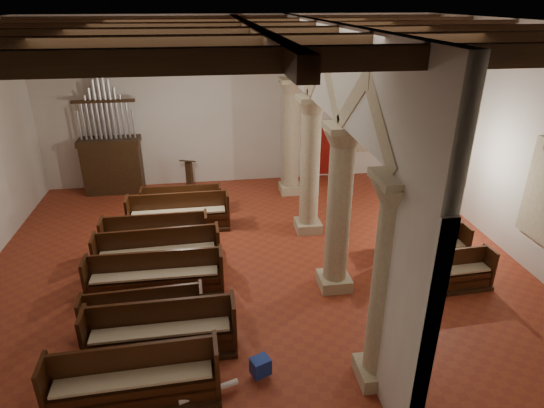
{
  "coord_description": "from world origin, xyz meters",
  "views": [
    {
      "loc": [
        -1.05,
        -10.54,
        6.49
      ],
      "look_at": [
        0.55,
        0.5,
        1.41
      ],
      "focal_mm": 30.0,
      "sensor_mm": 36.0,
      "label": 1
    }
  ],
  "objects": [
    {
      "name": "floor",
      "position": [
        0.0,
        0.0,
        0.0
      ],
      "size": [
        14.0,
        14.0,
        0.0
      ],
      "primitive_type": "plane",
      "color": "maroon",
      "rests_on": "ground"
    },
    {
      "name": "ceiling",
      "position": [
        0.0,
        0.0,
        6.0
      ],
      "size": [
        14.0,
        14.0,
        0.0
      ],
      "primitive_type": "plane",
      "rotation": [
        3.14,
        0.0,
        0.0
      ],
      "color": "black",
      "rests_on": "wall_back"
    },
    {
      "name": "wall_back",
      "position": [
        0.0,
        6.0,
        3.0
      ],
      "size": [
        14.0,
        0.02,
        6.0
      ],
      "primitive_type": "cube",
      "color": "silver",
      "rests_on": "floor"
    },
    {
      "name": "wall_front",
      "position": [
        0.0,
        -6.0,
        3.0
      ],
      "size": [
        14.0,
        0.02,
        6.0
      ],
      "primitive_type": "cube",
      "color": "silver",
      "rests_on": "floor"
    },
    {
      "name": "wall_right",
      "position": [
        7.0,
        0.0,
        3.0
      ],
      "size": [
        0.02,
        12.0,
        6.0
      ],
      "primitive_type": "cube",
      "color": "silver",
      "rests_on": "floor"
    },
    {
      "name": "ceiling_beams",
      "position": [
        0.0,
        0.0,
        5.82
      ],
      "size": [
        13.8,
        11.8,
        0.3
      ],
      "primitive_type": null,
      "color": "#32210F",
      "rests_on": "wall_back"
    },
    {
      "name": "arcade",
      "position": [
        1.8,
        0.0,
        3.56
      ],
      "size": [
        0.9,
        11.9,
        6.0
      ],
      "color": "#C0B48F",
      "rests_on": "floor"
    },
    {
      "name": "window_right_b",
      "position": [
        6.98,
        2.5,
        2.2
      ],
      "size": [
        0.03,
        1.0,
        2.2
      ],
      "primitive_type": "cube",
      "color": "#316E58",
      "rests_on": "wall_right"
    },
    {
      "name": "window_back",
      "position": [
        5.0,
        5.98,
        2.2
      ],
      "size": [
        1.0,
        0.03,
        2.2
      ],
      "primitive_type": "cube",
      "color": "#316E58",
      "rests_on": "wall_back"
    },
    {
      "name": "pipe_organ",
      "position": [
        -4.5,
        5.5,
        1.37
      ],
      "size": [
        2.1,
        0.85,
        4.4
      ],
      "color": "#32210F",
      "rests_on": "floor"
    },
    {
      "name": "lectern",
      "position": [
        -1.82,
        5.38,
        0.49
      ],
      "size": [
        0.57,
        0.6,
        1.19
      ],
      "rotation": [
        0.0,
        0.0,
        -0.33
      ],
      "color": "#3A1F12",
      "rests_on": "floor"
    },
    {
      "name": "dossal_curtain",
      "position": [
        3.5,
        5.92,
        1.17
      ],
      "size": [
        1.8,
        0.07,
        2.17
      ],
      "color": "maroon",
      "rests_on": "floor"
    },
    {
      "name": "processional_banner",
      "position": [
        5.81,
        4.72,
        0.79
      ],
      "size": [
        0.53,
        0.67,
        2.32
      ],
      "rotation": [
        0.0,
        0.0,
        0.14
      ],
      "color": "#32210F",
      "rests_on": "floor"
    },
    {
      "name": "hymnal_box_a",
      "position": [
        -0.34,
        -4.18,
        0.27
      ],
      "size": [
        0.42,
        0.38,
        0.34
      ],
      "primitive_type": "cube",
      "rotation": [
        0.0,
        0.0,
        0.38
      ],
      "color": "navy",
      "rests_on": "floor"
    },
    {
      "name": "hymnal_box_b",
      "position": [
        -1.26,
        -3.26,
        0.27
      ],
      "size": [
        0.36,
        0.3,
        0.35
      ],
      "primitive_type": "cube",
      "rotation": [
        0.0,
        0.0,
        0.04
      ],
      "color": "navy",
      "rests_on": "floor"
    },
    {
      "name": "hymnal_box_c",
      "position": [
        -1.72,
        0.26,
        0.25
      ],
      "size": [
        0.38,
        0.35,
        0.31
      ],
      "primitive_type": "cube",
      "rotation": [
        0.0,
        0.0,
        -0.41
      ],
      "color": "navy",
      "rests_on": "floor"
    },
    {
      "name": "tube_heater_a",
      "position": [
        -1.31,
        -4.53,
        0.16
      ],
      "size": [
        1.07,
        0.43,
        0.11
      ],
      "primitive_type": "cylinder",
      "rotation": [
        0.0,
        1.57,
        0.3
      ],
      "color": "white",
      "rests_on": "floor"
    },
    {
      "name": "tube_heater_b",
      "position": [
        -2.74,
        -3.96,
        0.16
      ],
      "size": [
        0.87,
        0.4,
        0.09
      ],
      "primitive_type": "cylinder",
      "rotation": [
        0.0,
        1.57,
        0.36
      ],
      "color": "silver",
      "rests_on": "floor"
    },
    {
      "name": "nave_pew_0",
      "position": [
        -2.55,
        -4.45,
        0.37
      ],
      "size": [
        2.92,
        0.85,
        1.12
      ],
      "rotation": [
        0.0,
        0.0,
        0.03
      ],
      "color": "#32210F",
      "rests_on": "floor"
    },
    {
      "name": "nave_pew_1",
      "position": [
        -2.18,
        -3.27,
        0.38
      ],
      "size": [
        2.92,
        0.8,
        1.14
      ],
      "rotation": [
        0.0,
        0.0,
        0.01
      ],
      "color": "#32210F",
      "rests_on": "floor"
    },
    {
      "name": "nave_pew_2",
      "position": [
        -2.62,
        -2.51,
        0.32
      ],
      "size": [
        2.53,
        0.75,
        0.95
      ],
      "rotation": [
        0.0,
        0.0,
        0.04
      ],
      "color": "#32210F",
      "rests_on": "floor"
    },
    {
      "name": "nave_pew_3",
      "position": [
        -2.48,
        -1.22,
        0.35
      ],
      "size": [
        3.18,
        0.73,
        1.08
      ],
      "rotation": [
        0.0,
        0.0,
        -0.0
      ],
      "color": "#32210F",
      "rests_on": "floor"
    },
    {
      "name": "nave_pew_4",
      "position": [
        -2.49,
        -0.17,
        0.37
      ],
      "size": [
        3.16,
        0.87,
        1.13
      ],
      "rotation": [
        0.0,
        0.0,
        0.04
      ],
      "color": "#32210F",
      "rests_on": "floor"
    },
    {
      "name": "nave_pew_5",
      "position": [
        -2.64,
        0.79,
        0.36
      ],
      "size": [
        2.86,
        0.76,
        1.1
      ],
      "rotation": [
        0.0,
        0.0,
        0.01
      ],
      "color": "#32210F",
      "rests_on": "floor"
    },
    {
      "name": "nave_pew_6",
      "position": [
        -2.07,
        2.11,
        0.37
      ],
      "size": [
        3.04,
        0.79,
        1.13
      ],
      "rotation": [
        0.0,
        0.0,
        0.01
      ],
      "color": "#32210F",
      "rests_on": "floor"
    },
    {
      "name": "nave_pew_7",
      "position": [
        -2.01,
        3.08,
        0.33
      ],
      "size": [
        2.55,
        0.67,
        0.99
      ],
      "rotation": [
        0.0,
        0.0,
        -0.0
      ],
      "color": "#32210F",
      "rests_on": "floor"
    },
    {
      "name": "aisle_pew_0",
      "position": [
        4.57,
        -1.98,
        0.33
      ],
      "size": [
        2.04,
        0.76,
        0.99
      ],
      "rotation": [
        0.0,
        0.0,
        0.05
      ],
      "color": "#32210F",
      "rests_on": "floor"
    },
    {
      "name": "aisle_pew_1",
      "position": [
        4.54,
        -0.88,
        0.37
      ],
      "size": [
        1.96,
        0.73,
        1.09
      ],
      "rotation": [
        0.0,
        0.0,
        0.0
      ],
      "color": "#32210F",
      "rests_on": "floor"
    },
    {
      "name": "aisle_pew_2",
      "position": [
        4.63,
        -0.09,
        0.33
      ],
      "size": [
        1.8,
        0.68,
        0.99
      ],
      "rotation": [
        0.0,
        0.0,
        0.01
      ],
      "color": "#32210F",
      "rests_on": "floor"
    }
  ]
}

